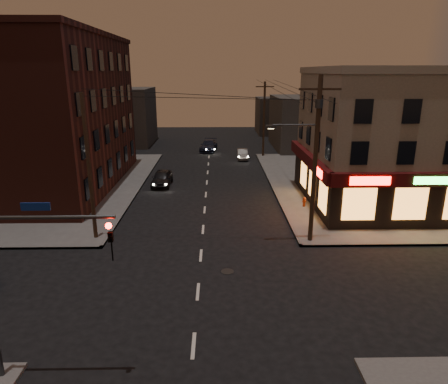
{
  "coord_description": "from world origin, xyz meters",
  "views": [
    {
      "loc": [
        0.94,
        -17.24,
        10.31
      ],
      "look_at": [
        1.4,
        6.21,
        3.2
      ],
      "focal_mm": 32.0,
      "sensor_mm": 36.0,
      "label": 1
    }
  ],
  "objects_px": {
    "fire_hydrant": "(304,201)",
    "sedan_far": "(209,146)",
    "sedan_near": "(162,178)",
    "sedan_mid": "(242,154)"
  },
  "relations": [
    {
      "from": "fire_hydrant",
      "to": "sedan_far",
      "type": "bearing_deg",
      "value": 108.38
    },
    {
      "from": "sedan_near",
      "to": "sedan_far",
      "type": "relative_size",
      "value": 0.86
    },
    {
      "from": "sedan_mid",
      "to": "fire_hydrant",
      "type": "bearing_deg",
      "value": -78.46
    },
    {
      "from": "sedan_mid",
      "to": "sedan_near",
      "type": "bearing_deg",
      "value": -125.4
    },
    {
      "from": "sedan_mid",
      "to": "fire_hydrant",
      "type": "relative_size",
      "value": 4.96
    },
    {
      "from": "sedan_far",
      "to": "fire_hydrant",
      "type": "distance_m",
      "value": 25.08
    },
    {
      "from": "sedan_far",
      "to": "fire_hydrant",
      "type": "bearing_deg",
      "value": -64.78
    },
    {
      "from": "sedan_near",
      "to": "fire_hydrant",
      "type": "bearing_deg",
      "value": -28.01
    },
    {
      "from": "fire_hydrant",
      "to": "sedan_near",
      "type": "bearing_deg",
      "value": 150.41
    },
    {
      "from": "sedan_near",
      "to": "sedan_far",
      "type": "distance_m",
      "value": 17.47
    }
  ]
}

